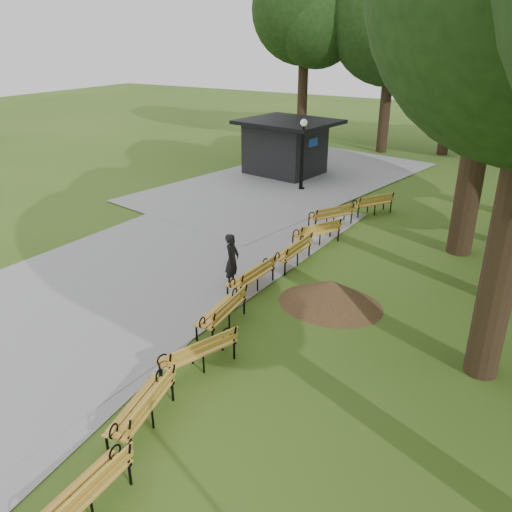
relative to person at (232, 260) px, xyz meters
The scene contains 15 objects.
ground 3.15m from the person, 71.29° to the right, with size 100.00×100.00×0.00m, color #385A19.
path 3.11m from the person, behind, with size 12.00×38.00×0.06m, color #99999C.
person is the anchor object (origin of this frame).
kiosk 13.15m from the person, 111.52° to the left, with size 4.43×3.86×2.78m, color black, non-canonical shape.
lamp_post 10.45m from the person, 105.20° to the left, with size 0.32×0.32×3.23m.
dirt_mound 2.97m from the person, ahead, with size 2.40×2.40×0.72m, color #47301C.
bench_0 8.14m from the person, 72.82° to the right, with size 1.90×0.64×0.88m, color gold, non-canonical shape.
bench_1 6.08m from the person, 72.66° to the right, with size 1.90×0.64×0.88m, color gold, non-canonical shape.
bench_2 4.15m from the person, 67.08° to the right, with size 1.90×0.64×0.88m, color gold, non-canonical shape.
bench_3 2.39m from the person, 63.27° to the right, with size 1.90×0.64×0.88m, color gold, non-canonical shape.
bench_4 0.74m from the person, ahead, with size 1.90×0.64×0.88m, color gold, non-canonical shape.
bench_5 2.34m from the person, 70.05° to the left, with size 1.90×0.64×0.88m, color gold, non-canonical shape.
bench_6 4.21m from the person, 79.98° to the left, with size 1.90×0.64×0.88m, color gold, non-canonical shape.
bench_7 6.08m from the person, 85.89° to the left, with size 1.90×0.64×0.88m, color gold, non-canonical shape.
bench_8 8.37m from the person, 81.32° to the left, with size 1.90×0.64×0.88m, color gold, non-canonical shape.
Camera 1 is at (6.59, -8.39, 6.76)m, focal length 36.49 mm.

